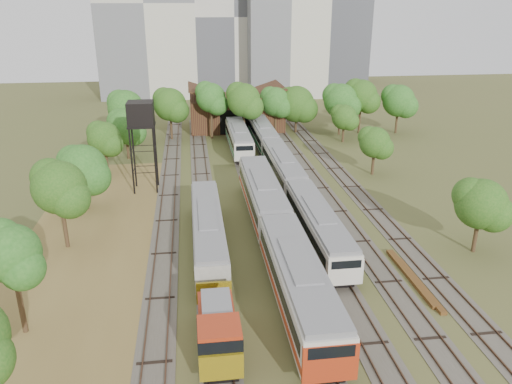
{
  "coord_description": "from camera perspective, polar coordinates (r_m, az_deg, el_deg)",
  "views": [
    {
      "loc": [
        -9.09,
        -29.79,
        20.82
      ],
      "look_at": [
        -2.67,
        18.29,
        2.5
      ],
      "focal_mm": 35.0,
      "sensor_mm": 36.0,
      "label": 1
    }
  ],
  "objects": [
    {
      "name": "tree_band_far",
      "position": [
        83.13,
        2.18,
        10.26
      ],
      "size": [
        50.26,
        10.47,
        9.3
      ],
      "color": "#382616",
      "rests_on": "ground"
    },
    {
      "name": "rail_pile_far",
      "position": [
        41.99,
        18.14,
        -9.97
      ],
      "size": [
        0.51,
        8.19,
        0.27
      ],
      "primitive_type": "cube",
      "color": "brown",
      "rests_on": "ground"
    },
    {
      "name": "tree_band_left",
      "position": [
        53.71,
        -18.98,
        2.56
      ],
      "size": [
        7.61,
        53.8,
        8.17
      ],
      "color": "#382616",
      "rests_on": "ground"
    },
    {
      "name": "tree_band_right",
      "position": [
        62.1,
        15.57,
        4.52
      ],
      "size": [
        5.63,
        42.64,
        6.82
      ],
      "color": "#382616",
      "rests_on": "ground"
    },
    {
      "name": "water_tower",
      "position": [
        58.69,
        -13.02,
        8.44
      ],
      "size": [
        3.05,
        3.05,
        10.55
      ],
      "color": "black",
      "rests_on": "ground"
    },
    {
      "name": "shunter_locomotive",
      "position": [
        32.44,
        -4.36,
        -15.7
      ],
      "size": [
        2.58,
        8.1,
        3.38
      ],
      "color": "black",
      "rests_on": "ground"
    },
    {
      "name": "old_grey_coach",
      "position": [
        45.16,
        -5.53,
        -4.28
      ],
      "size": [
        2.71,
        18.0,
        3.35
      ],
      "color": "black",
      "rests_on": "ground"
    },
    {
      "name": "railcar_green_set",
      "position": [
        61.87,
        3.1,
        2.78
      ],
      "size": [
        2.8,
        52.07,
        3.46
      ],
      "color": "black",
      "rests_on": "ground"
    },
    {
      "name": "tracks",
      "position": [
        59.2,
        1.06,
        0.14
      ],
      "size": [
        24.6,
        80.0,
        0.19
      ],
      "color": "#4C473D",
      "rests_on": "ground"
    },
    {
      "name": "maintenance_shed",
      "position": [
        89.94,
        -2.32,
        9.19
      ],
      "size": [
        16.45,
        11.55,
        7.58
      ],
      "color": "#361813",
      "rests_on": "ground"
    },
    {
      "name": "ground",
      "position": [
        37.47,
        7.99,
        -13.3
      ],
      "size": [
        240.0,
        240.0,
        0.0
      ],
      "primitive_type": "plane",
      "color": "#475123",
      "rests_on": "ground"
    },
    {
      "name": "tower_far_right",
      "position": [
        146.44,
        9.99,
        17.73
      ],
      "size": [
        12.0,
        12.0,
        28.0
      ],
      "primitive_type": "cube",
      "color": "#46474E",
      "rests_on": "ground"
    },
    {
      "name": "tower_left",
      "position": [
        125.11,
        -12.48,
        20.32
      ],
      "size": [
        22.0,
        16.0,
        42.0
      ],
      "primitive_type": "cube",
      "color": "beige",
      "rests_on": "ground"
    },
    {
      "name": "railcar_red_set",
      "position": [
        43.8,
        2.46,
        -4.62
      ],
      "size": [
        3.23,
        34.58,
        4.0
      ],
      "color": "black",
      "rests_on": "ground"
    },
    {
      "name": "railcar_rear",
      "position": [
        75.45,
        -1.98,
        6.12
      ],
      "size": [
        2.85,
        16.08,
        3.52
      ],
      "color": "black",
      "rests_on": "ground"
    },
    {
      "name": "tower_centre",
      "position": [
        130.3,
        -2.89,
        19.42
      ],
      "size": [
        20.0,
        18.0,
        36.0
      ],
      "primitive_type": "cube",
      "color": "beige",
      "rests_on": "ground"
    },
    {
      "name": "rail_pile_near",
      "position": [
        42.8,
        17.25,
        -9.22
      ],
      "size": [
        0.6,
        8.97,
        0.3
      ],
      "primitive_type": "cube",
      "color": "brown",
      "rests_on": "ground"
    },
    {
      "name": "dry_grass_patch",
      "position": [
        44.05,
        -18.52,
        -8.67
      ],
      "size": [
        14.0,
        60.0,
        0.04
      ],
      "primitive_type": "cube",
      "color": "brown",
      "rests_on": "ground"
    }
  ]
}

